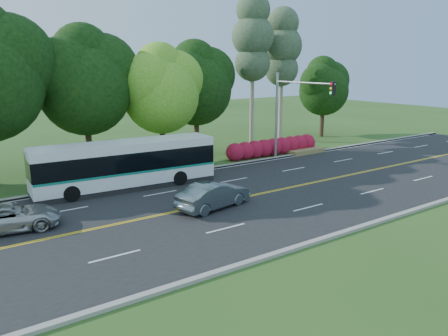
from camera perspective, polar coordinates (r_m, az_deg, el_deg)
ground at (r=27.16m, az=6.46°, el=-3.04°), size 120.00×120.00×0.00m
road at (r=27.16m, az=6.46°, el=-3.02°), size 60.00×14.00×0.02m
curb_north at (r=32.68m, az=-1.74°, el=0.01°), size 60.00×0.30×0.15m
curb_south at (r=22.52m, az=18.51°, el=-6.98°), size 60.00×0.30×0.15m
grass_verge at (r=34.22m, az=-3.41°, el=0.57°), size 60.00×4.00×0.10m
lane_markings at (r=27.10m, az=6.31°, el=-3.03°), size 57.60×13.82×0.00m
tree_row at (r=33.95m, az=-14.02°, el=11.48°), size 44.70×9.10×13.84m
bougainvillea_hedge at (r=37.57m, az=6.68°, el=2.70°), size 9.50×2.25×1.50m
traffic_signal at (r=34.56m, az=9.01°, el=8.31°), size 0.42×6.10×7.00m
transit_bus at (r=27.96m, az=-12.73°, el=0.33°), size 11.41×3.09×2.95m
sedan at (r=23.69m, az=-1.38°, el=-3.56°), size 4.61×2.37×1.45m
suv at (r=22.92m, az=-26.28°, el=-5.81°), size 4.86×2.75×1.28m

